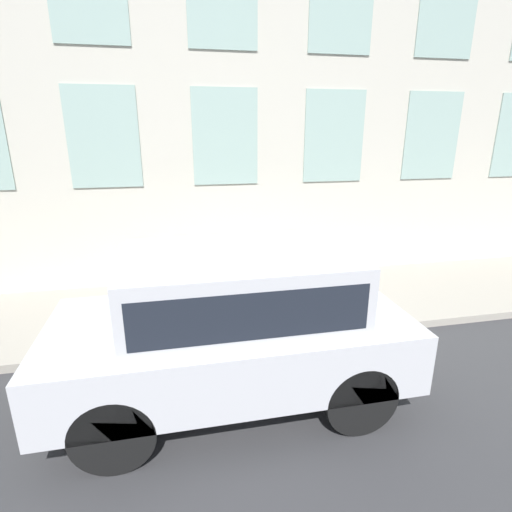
% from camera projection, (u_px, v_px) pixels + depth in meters
% --- Properties ---
extents(ground_plane, '(80.00, 80.00, 0.00)m').
position_uv_depth(ground_plane, '(253.00, 347.00, 6.29)').
color(ground_plane, '#38383A').
extents(sidewalk, '(2.78, 60.00, 0.13)m').
position_uv_depth(sidewalk, '(239.00, 306.00, 7.56)').
color(sidewalk, '#A8A093').
rests_on(sidewalk, ground_plane).
extents(building_facade, '(0.33, 40.00, 9.63)m').
position_uv_depth(building_facade, '(222.00, 43.00, 7.55)').
color(building_facade, beige).
rests_on(building_facade, ground_plane).
extents(fire_hydrant, '(0.34, 0.45, 0.76)m').
position_uv_depth(fire_hydrant, '(270.00, 305.00, 6.53)').
color(fire_hydrant, gray).
rests_on(fire_hydrant, sidewalk).
extents(person, '(0.30, 0.20, 1.25)m').
position_uv_depth(person, '(243.00, 281.00, 6.56)').
color(person, navy).
rests_on(person, sidewalk).
extents(parked_truck_silver_near, '(1.91, 4.21, 1.93)m').
position_uv_depth(parked_truck_silver_near, '(235.00, 319.00, 4.76)').
color(parked_truck_silver_near, black).
rests_on(parked_truck_silver_near, ground_plane).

